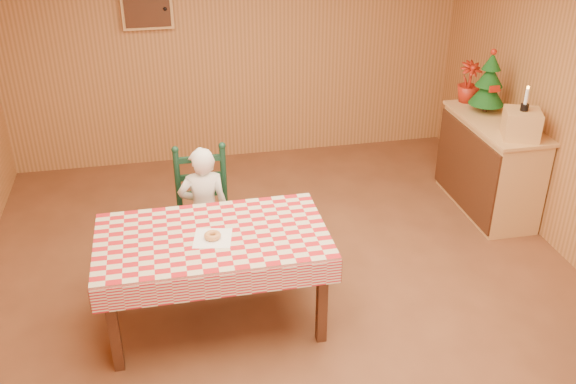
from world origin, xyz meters
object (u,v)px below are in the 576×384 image
object	(u,v)px
ladder_chair	(204,213)
shelf_unit	(489,165)
seated_child	(204,210)
dining_table	(213,244)
crate	(521,124)
christmas_tree	(489,84)

from	to	relation	value
ladder_chair	shelf_unit	distance (m)	2.85
shelf_unit	seated_child	bearing A→B (deg)	-170.13
dining_table	ladder_chair	bearing A→B (deg)	90.00
crate	christmas_tree	distance (m)	0.67
shelf_unit	ladder_chair	bearing A→B (deg)	-171.26
christmas_tree	shelf_unit	bearing A→B (deg)	-91.98
ladder_chair	crate	size ratio (longest dim) A/B	3.60
dining_table	seated_child	world-z (taller)	seated_child
christmas_tree	seated_child	bearing A→B (deg)	-165.32
dining_table	shelf_unit	bearing A→B (deg)	23.44
dining_table	seated_child	distance (m)	0.74
ladder_chair	crate	xyz separation A→B (m)	(2.82, 0.03, 0.55)
seated_child	shelf_unit	size ratio (longest dim) A/B	0.91
ladder_chair	shelf_unit	size ratio (longest dim) A/B	0.87
ladder_chair	crate	distance (m)	2.87
ladder_chair	christmas_tree	distance (m)	2.99
dining_table	christmas_tree	bearing A→B (deg)	27.51
ladder_chair	seated_child	bearing A→B (deg)	-90.00
crate	seated_child	bearing A→B (deg)	-178.19
dining_table	crate	world-z (taller)	crate
dining_table	ladder_chair	size ratio (longest dim) A/B	1.53
shelf_unit	dining_table	bearing A→B (deg)	-156.56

